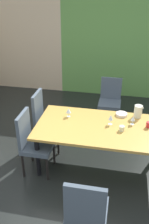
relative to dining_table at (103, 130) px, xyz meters
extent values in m
cube|color=black|center=(-0.80, -0.26, -0.67)|extent=(5.61, 6.33, 0.02)
cube|color=beige|center=(-2.48, 2.86, 0.62)|extent=(2.26, 0.10, 2.55)
cube|color=#5F9849|center=(0.33, 2.86, 0.62)|extent=(3.35, 0.10, 2.55)
cube|color=#B98C3F|center=(0.00, 0.00, 0.05)|extent=(2.05, 1.06, 0.04)
cylinder|color=black|center=(-0.92, 0.43, -0.31)|extent=(0.07, 0.07, 0.69)
cylinder|color=black|center=(-0.92, -0.43, -0.31)|extent=(0.07, 0.07, 0.69)
cube|color=#45515E|center=(-0.04, -1.34, -0.21)|extent=(0.44, 0.44, 0.07)
cube|color=#45515E|center=(-0.04, -1.54, 0.07)|extent=(0.42, 0.05, 0.55)
cylinder|color=black|center=(-0.23, -1.15, -0.45)|extent=(0.04, 0.04, 0.42)
cylinder|color=black|center=(0.15, -1.15, -0.45)|extent=(0.04, 0.04, 0.42)
cube|color=#45515E|center=(0.00, 1.34, -0.21)|extent=(0.44, 0.44, 0.07)
cube|color=#45515E|center=(0.00, 1.54, 0.04)|extent=(0.42, 0.05, 0.49)
cylinder|color=black|center=(0.19, 1.15, -0.45)|extent=(0.04, 0.04, 0.42)
cylinder|color=black|center=(-0.19, 1.15, -0.45)|extent=(0.04, 0.04, 0.42)
cylinder|color=black|center=(0.19, 1.53, -0.45)|extent=(0.04, 0.04, 0.42)
cylinder|color=black|center=(-0.19, 1.53, -0.45)|extent=(0.04, 0.04, 0.42)
cube|color=#45515E|center=(-0.95, 0.32, -0.21)|extent=(0.44, 0.44, 0.07)
cube|color=#45515E|center=(-1.15, 0.32, 0.09)|extent=(0.05, 0.42, 0.59)
cylinder|color=black|center=(-0.76, 0.51, -0.45)|extent=(0.04, 0.04, 0.42)
cylinder|color=black|center=(-0.76, 0.13, -0.45)|extent=(0.04, 0.04, 0.42)
cylinder|color=black|center=(-1.14, 0.51, -0.45)|extent=(0.04, 0.04, 0.42)
cylinder|color=black|center=(-1.14, 0.13, -0.45)|extent=(0.04, 0.04, 0.42)
cube|color=#45515E|center=(-0.95, -0.32, -0.21)|extent=(0.44, 0.44, 0.07)
cube|color=#45515E|center=(-1.15, -0.32, 0.07)|extent=(0.05, 0.42, 0.56)
cylinder|color=black|center=(-0.76, -0.13, -0.45)|extent=(0.04, 0.04, 0.42)
cylinder|color=black|center=(-0.76, -0.51, -0.45)|extent=(0.04, 0.04, 0.42)
cylinder|color=black|center=(-1.14, -0.13, -0.45)|extent=(0.04, 0.04, 0.42)
cylinder|color=black|center=(-1.14, -0.51, -0.45)|extent=(0.04, 0.04, 0.42)
cylinder|color=silver|center=(0.42, 0.15, 0.07)|extent=(0.06, 0.06, 0.00)
cylinder|color=silver|center=(0.42, 0.15, 0.11)|extent=(0.01, 0.01, 0.07)
cone|color=silver|center=(0.42, 0.15, 0.17)|extent=(0.07, 0.07, 0.07)
cylinder|color=silver|center=(0.09, 0.09, 0.07)|extent=(0.06, 0.06, 0.00)
cylinder|color=silver|center=(0.09, 0.09, 0.11)|extent=(0.01, 0.01, 0.08)
cone|color=silver|center=(0.09, 0.09, 0.19)|extent=(0.07, 0.07, 0.08)
cylinder|color=silver|center=(-0.59, 0.20, 0.07)|extent=(0.06, 0.06, 0.00)
cylinder|color=silver|center=(-0.59, 0.20, 0.11)|extent=(0.01, 0.01, 0.07)
cone|color=silver|center=(-0.59, 0.20, 0.18)|extent=(0.08, 0.08, 0.07)
cylinder|color=silver|center=(0.25, 0.41, 0.09)|extent=(0.19, 0.19, 0.04)
cylinder|color=beige|center=(0.27, -0.06, 0.11)|extent=(0.08, 0.08, 0.08)
cylinder|color=red|center=(0.65, 0.12, 0.11)|extent=(0.07, 0.07, 0.09)
cylinder|color=silver|center=(0.50, 0.41, 0.17)|extent=(0.13, 0.13, 0.20)
cone|color=silver|center=(0.56, 0.41, 0.25)|extent=(0.05, 0.05, 0.04)
camera|label=1|loc=(0.20, -3.22, 2.05)|focal=40.00mm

